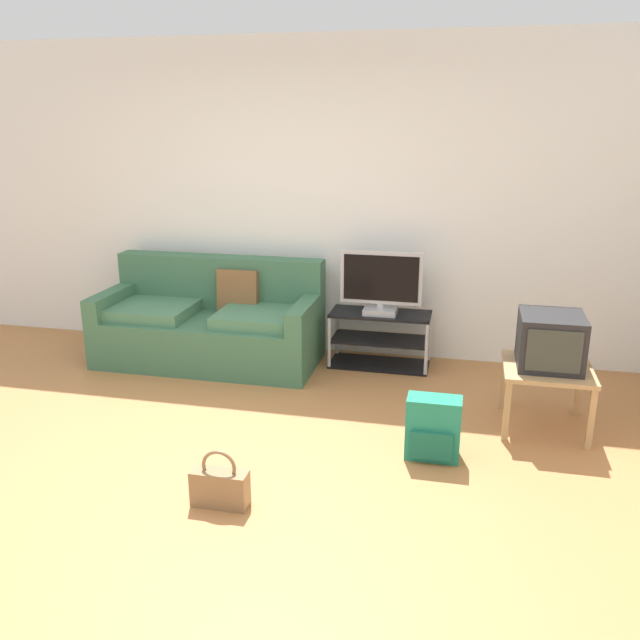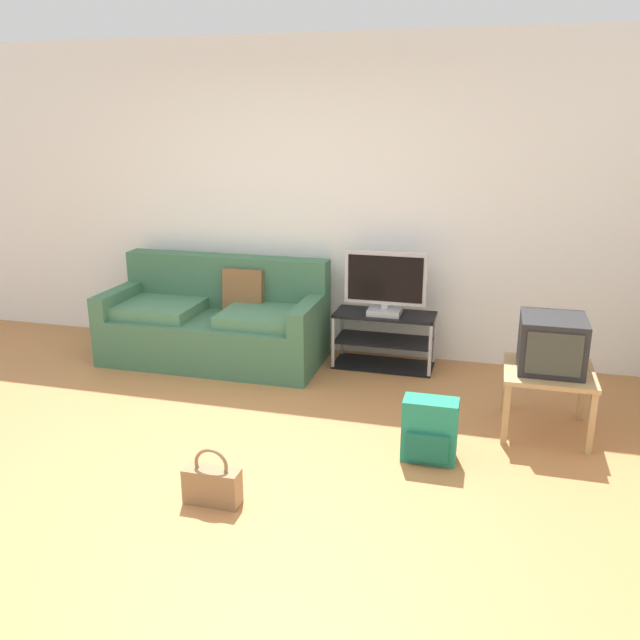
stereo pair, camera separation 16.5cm
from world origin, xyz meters
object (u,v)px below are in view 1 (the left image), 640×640
(handbag, at_px, (220,486))
(tv_stand, at_px, (380,339))
(flat_tv, at_px, (381,283))
(crt_tv, at_px, (550,341))
(side_table, at_px, (547,375))
(backpack, at_px, (433,429))
(couch, at_px, (211,324))

(handbag, bearing_deg, tv_stand, 76.61)
(flat_tv, distance_m, crt_tv, 1.55)
(flat_tv, height_order, side_table, flat_tv)
(side_table, bearing_deg, crt_tv, 90.00)
(crt_tv, xyz_separation_m, handbag, (-1.81, -1.41, -0.51))
(side_table, distance_m, backpack, 0.94)
(crt_tv, distance_m, handbag, 2.35)
(flat_tv, distance_m, side_table, 1.59)
(crt_tv, bearing_deg, handbag, -142.11)
(couch, xyz_separation_m, flat_tv, (1.45, 0.16, 0.40))
(couch, relative_size, crt_tv, 4.26)
(flat_tv, xyz_separation_m, crt_tv, (1.26, -0.89, -0.11))
(flat_tv, bearing_deg, crt_tv, -35.47)
(crt_tv, bearing_deg, backpack, -139.56)
(couch, distance_m, handbag, 2.33)
(crt_tv, height_order, handbag, crt_tv)
(couch, bearing_deg, backpack, -33.90)
(tv_stand, relative_size, handbag, 2.52)
(tv_stand, height_order, handbag, tv_stand)
(tv_stand, height_order, side_table, tv_stand)
(crt_tv, bearing_deg, flat_tv, 144.53)
(tv_stand, distance_m, side_table, 1.57)
(tv_stand, xyz_separation_m, crt_tv, (1.26, -0.92, 0.39))
(tv_stand, bearing_deg, side_table, -36.62)
(couch, xyz_separation_m, crt_tv, (2.70, -0.73, 0.30))
(flat_tv, height_order, backpack, flat_tv)
(flat_tv, relative_size, backpack, 1.70)
(tv_stand, distance_m, crt_tv, 1.60)
(couch, distance_m, flat_tv, 1.51)
(flat_tv, distance_m, handbag, 2.45)
(backpack, height_order, handbag, backpack)
(couch, xyz_separation_m, backpack, (1.99, -1.34, -0.13))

